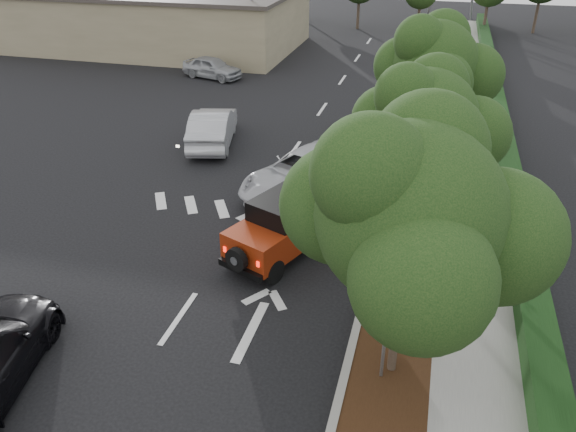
% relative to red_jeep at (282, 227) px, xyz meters
% --- Properties ---
extents(ground, '(120.00, 120.00, 0.00)m').
position_rel_red_jeep_xyz_m(ground, '(-1.80, -3.71, -0.97)').
color(ground, black).
rests_on(ground, ground).
extents(curb, '(0.20, 70.00, 0.15)m').
position_rel_red_jeep_xyz_m(curb, '(2.80, 8.29, -0.89)').
color(curb, '#9E9B93').
rests_on(curb, ground).
extents(planting_strip, '(1.80, 70.00, 0.12)m').
position_rel_red_jeep_xyz_m(planting_strip, '(3.80, 8.29, -0.91)').
color(planting_strip, black).
rests_on(planting_strip, ground).
extents(sidewalk, '(2.00, 70.00, 0.12)m').
position_rel_red_jeep_xyz_m(sidewalk, '(5.70, 8.29, -0.91)').
color(sidewalk, gray).
rests_on(sidewalk, ground).
extents(hedge, '(0.80, 70.00, 0.80)m').
position_rel_red_jeep_xyz_m(hedge, '(7.10, 8.29, -0.57)').
color(hedge, black).
rests_on(hedge, ground).
extents(commercial_building, '(22.00, 12.00, 4.00)m').
position_rel_red_jeep_xyz_m(commercial_building, '(-17.80, 26.29, 1.03)').
color(commercial_building, gray).
rests_on(commercial_building, ground).
extents(transmission_tower, '(7.00, 4.00, 28.00)m').
position_rel_red_jeep_xyz_m(transmission_tower, '(4.20, 44.29, -0.97)').
color(transmission_tower, slate).
rests_on(transmission_tower, ground).
extents(street_tree_near, '(3.80, 3.80, 5.92)m').
position_rel_red_jeep_xyz_m(street_tree_near, '(3.80, -4.21, -0.97)').
color(street_tree_near, black).
rests_on(street_tree_near, ground).
extents(street_tree_mid, '(3.20, 3.20, 5.32)m').
position_rel_red_jeep_xyz_m(street_tree_mid, '(3.80, 2.79, -0.97)').
color(street_tree_mid, black).
rests_on(street_tree_mid, ground).
extents(street_tree_far, '(3.40, 3.40, 5.62)m').
position_rel_red_jeep_xyz_m(street_tree_far, '(3.80, 9.29, -0.97)').
color(street_tree_far, black).
rests_on(street_tree_far, ground).
extents(light_pole_a, '(2.00, 0.22, 9.00)m').
position_rel_red_jeep_xyz_m(light_pole_a, '(-8.30, 22.29, -0.97)').
color(light_pole_a, slate).
rests_on(light_pole_a, ground).
extents(light_pole_b, '(2.00, 0.22, 9.00)m').
position_rel_red_jeep_xyz_m(light_pole_b, '(-9.30, 34.29, -0.97)').
color(light_pole_b, slate).
rests_on(light_pole_b, ground).
extents(red_jeep, '(2.84, 3.91, 1.91)m').
position_rel_red_jeep_xyz_m(red_jeep, '(0.00, 0.00, 0.00)').
color(red_jeep, black).
rests_on(red_jeep, ground).
extents(silver_suv_ahead, '(4.83, 6.37, 1.61)m').
position_rel_red_jeep_xyz_m(silver_suv_ahead, '(-0.27, 4.37, -0.17)').
color(silver_suv_ahead, '#B3B5BB').
rests_on(silver_suv_ahead, ground).
extents(silver_sedan_oncoming, '(2.82, 5.13, 1.60)m').
position_rel_red_jeep_xyz_m(silver_sedan_oncoming, '(-5.55, 8.13, -0.17)').
color(silver_sedan_oncoming, '#B5B6BD').
rests_on(silver_sedan_oncoming, ground).
extents(parked_suv, '(4.19, 2.58, 1.33)m').
position_rel_red_jeep_xyz_m(parked_suv, '(-9.79, 18.59, -0.30)').
color(parked_suv, '#9EA1A6').
rests_on(parked_suv, ground).
extents(speed_hump_sign, '(1.16, 0.18, 2.49)m').
position_rel_red_jeep_xyz_m(speed_hump_sign, '(3.59, -4.54, 0.76)').
color(speed_hump_sign, slate).
rests_on(speed_hump_sign, ground).
extents(terracotta_planter, '(0.64, 0.64, 1.11)m').
position_rel_red_jeep_xyz_m(terracotta_planter, '(5.63, 0.28, -0.22)').
color(terracotta_planter, brown).
rests_on(terracotta_planter, ground).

